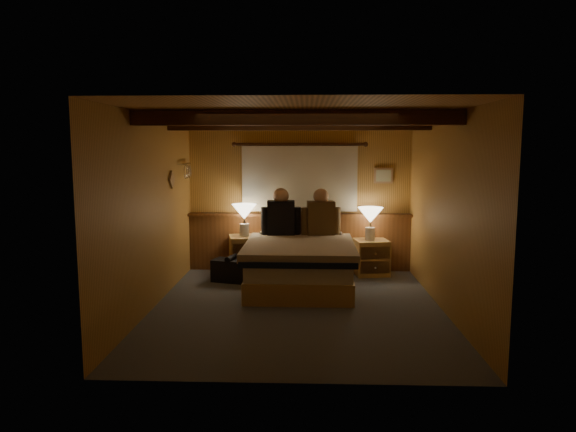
{
  "coord_description": "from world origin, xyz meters",
  "views": [
    {
      "loc": [
        0.11,
        -6.23,
        1.98
      ],
      "look_at": [
        -0.13,
        0.4,
        1.11
      ],
      "focal_mm": 32.0,
      "sensor_mm": 36.0,
      "label": 1
    }
  ],
  "objects_px": {
    "person_right": "(321,216)",
    "duffel_bag": "(232,270)",
    "nightstand_left": "(248,255)",
    "lamp_left": "(244,214)",
    "lamp_right": "(370,217)",
    "bed": "(300,264)",
    "nightstand_right": "(371,257)",
    "person_left": "(281,215)"
  },
  "relations": [
    {
      "from": "nightstand_right",
      "to": "lamp_right",
      "type": "distance_m",
      "value": 0.64
    },
    {
      "from": "lamp_left",
      "to": "lamp_right",
      "type": "bearing_deg",
      "value": 0.77
    },
    {
      "from": "person_left",
      "to": "duffel_bag",
      "type": "relative_size",
      "value": 1.2
    },
    {
      "from": "lamp_left",
      "to": "duffel_bag",
      "type": "relative_size",
      "value": 0.81
    },
    {
      "from": "nightstand_left",
      "to": "lamp_left",
      "type": "relative_size",
      "value": 1.29
    },
    {
      "from": "bed",
      "to": "person_right",
      "type": "bearing_deg",
      "value": 64.78
    },
    {
      "from": "lamp_left",
      "to": "person_right",
      "type": "xyz_separation_m",
      "value": [
        1.2,
        -0.13,
        -0.01
      ]
    },
    {
      "from": "bed",
      "to": "nightstand_right",
      "type": "relative_size",
      "value": 3.46
    },
    {
      "from": "nightstand_right",
      "to": "bed",
      "type": "bearing_deg",
      "value": -153.03
    },
    {
      "from": "lamp_right",
      "to": "duffel_bag",
      "type": "relative_size",
      "value": 0.83
    },
    {
      "from": "person_right",
      "to": "lamp_right",
      "type": "bearing_deg",
      "value": 5.42
    },
    {
      "from": "person_left",
      "to": "duffel_bag",
      "type": "height_order",
      "value": "person_left"
    },
    {
      "from": "nightstand_right",
      "to": "person_left",
      "type": "distance_m",
      "value": 1.58
    },
    {
      "from": "duffel_bag",
      "to": "lamp_left",
      "type": "bearing_deg",
      "value": 88.71
    },
    {
      "from": "person_right",
      "to": "duffel_bag",
      "type": "relative_size",
      "value": 1.19
    },
    {
      "from": "nightstand_right",
      "to": "lamp_left",
      "type": "relative_size",
      "value": 1.13
    },
    {
      "from": "nightstand_left",
      "to": "nightstand_right",
      "type": "xyz_separation_m",
      "value": [
        1.96,
        0.02,
        -0.03
      ]
    },
    {
      "from": "nightstand_right",
      "to": "duffel_bag",
      "type": "bearing_deg",
      "value": -176.01
    },
    {
      "from": "bed",
      "to": "person_right",
      "type": "xyz_separation_m",
      "value": [
        0.31,
        0.65,
        0.61
      ]
    },
    {
      "from": "bed",
      "to": "person_right",
      "type": "relative_size",
      "value": 2.67
    },
    {
      "from": "nightstand_right",
      "to": "person_left",
      "type": "relative_size",
      "value": 0.76
    },
    {
      "from": "person_left",
      "to": "person_right",
      "type": "distance_m",
      "value": 0.61
    },
    {
      "from": "lamp_right",
      "to": "lamp_left",
      "type": "bearing_deg",
      "value": -179.23
    },
    {
      "from": "nightstand_left",
      "to": "lamp_left",
      "type": "distance_m",
      "value": 0.66
    },
    {
      "from": "nightstand_left",
      "to": "lamp_left",
      "type": "height_order",
      "value": "lamp_left"
    },
    {
      "from": "lamp_left",
      "to": "nightstand_right",
      "type": "bearing_deg",
      "value": 0.62
    },
    {
      "from": "nightstand_right",
      "to": "lamp_left",
      "type": "bearing_deg",
      "value": 172.04
    },
    {
      "from": "nightstand_left",
      "to": "lamp_right",
      "type": "relative_size",
      "value": 1.26
    },
    {
      "from": "bed",
      "to": "nightstand_right",
      "type": "height_order",
      "value": "bed"
    },
    {
      "from": "person_right",
      "to": "duffel_bag",
      "type": "distance_m",
      "value": 1.59
    },
    {
      "from": "bed",
      "to": "lamp_right",
      "type": "height_order",
      "value": "lamp_right"
    },
    {
      "from": "nightstand_right",
      "to": "person_right",
      "type": "xyz_separation_m",
      "value": [
        -0.8,
        -0.15,
        0.68
      ]
    },
    {
      "from": "person_right",
      "to": "person_left",
      "type": "bearing_deg",
      "value": 176.09
    },
    {
      "from": "nightstand_right",
      "to": "person_left",
      "type": "bearing_deg",
      "value": 178.32
    },
    {
      "from": "bed",
      "to": "lamp_left",
      "type": "relative_size",
      "value": 3.9
    },
    {
      "from": "lamp_right",
      "to": "person_right",
      "type": "xyz_separation_m",
      "value": [
        -0.78,
        -0.16,
        0.04
      ]
    },
    {
      "from": "person_right",
      "to": "lamp_left",
      "type": "bearing_deg",
      "value": 168.01
    },
    {
      "from": "nightstand_left",
      "to": "bed",
      "type": "bearing_deg",
      "value": -54.87
    },
    {
      "from": "nightstand_right",
      "to": "person_right",
      "type": "relative_size",
      "value": 0.77
    },
    {
      "from": "bed",
      "to": "person_right",
      "type": "height_order",
      "value": "person_right"
    },
    {
      "from": "person_right",
      "to": "nightstand_right",
      "type": "bearing_deg",
      "value": 4.75
    },
    {
      "from": "bed",
      "to": "nightstand_right",
      "type": "xyz_separation_m",
      "value": [
        1.12,
        0.8,
        -0.07
      ]
    }
  ]
}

